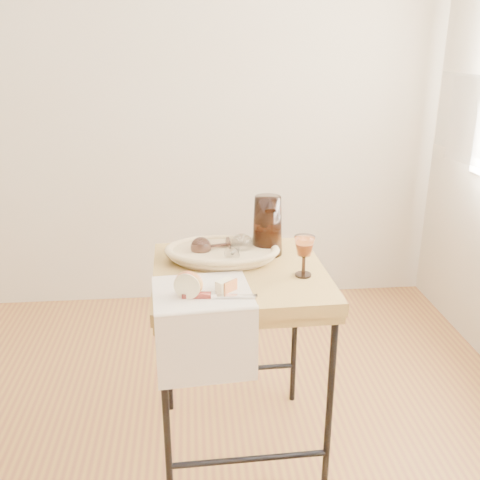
{
  "coord_description": "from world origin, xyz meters",
  "views": [
    {
      "loc": [
        0.33,
        -1.36,
        1.54
      ],
      "look_at": [
        0.49,
        0.38,
        0.9
      ],
      "focal_mm": 40.54,
      "sensor_mm": 36.0,
      "label": 1
    }
  ],
  "objects_px": {
    "side_table": "(240,364)",
    "bread_basket": "(222,254)",
    "pitcher": "(267,225)",
    "wine_goblet": "(304,256)",
    "goblet_lying_b": "(238,248)",
    "table_knife": "(217,295)",
    "goblet_lying_a": "(213,246)",
    "apple_half": "(189,284)",
    "tea_towel": "(202,292)"
  },
  "relations": [
    {
      "from": "goblet_lying_b",
      "to": "wine_goblet",
      "type": "height_order",
      "value": "wine_goblet"
    },
    {
      "from": "side_table",
      "to": "tea_towel",
      "type": "distance_m",
      "value": 0.45
    },
    {
      "from": "side_table",
      "to": "apple_half",
      "type": "relative_size",
      "value": 8.42
    },
    {
      "from": "side_table",
      "to": "tea_towel",
      "type": "relative_size",
      "value": 2.47
    },
    {
      "from": "side_table",
      "to": "goblet_lying_a",
      "type": "height_order",
      "value": "goblet_lying_a"
    },
    {
      "from": "wine_goblet",
      "to": "table_knife",
      "type": "height_order",
      "value": "wine_goblet"
    },
    {
      "from": "side_table",
      "to": "goblet_lying_b",
      "type": "height_order",
      "value": "goblet_lying_b"
    },
    {
      "from": "goblet_lying_a",
      "to": "goblet_lying_b",
      "type": "relative_size",
      "value": 0.95
    },
    {
      "from": "goblet_lying_a",
      "to": "apple_half",
      "type": "bearing_deg",
      "value": 61.37
    },
    {
      "from": "wine_goblet",
      "to": "apple_half",
      "type": "bearing_deg",
      "value": -161.15
    },
    {
      "from": "pitcher",
      "to": "goblet_lying_b",
      "type": "bearing_deg",
      "value": -146.97
    },
    {
      "from": "tea_towel",
      "to": "bread_basket",
      "type": "xyz_separation_m",
      "value": [
        0.08,
        0.27,
        0.02
      ]
    },
    {
      "from": "side_table",
      "to": "bread_basket",
      "type": "xyz_separation_m",
      "value": [
        -0.06,
        0.1,
        0.41
      ]
    },
    {
      "from": "tea_towel",
      "to": "pitcher",
      "type": "bearing_deg",
      "value": 46.65
    },
    {
      "from": "goblet_lying_b",
      "to": "pitcher",
      "type": "relative_size",
      "value": 0.5
    },
    {
      "from": "pitcher",
      "to": "apple_half",
      "type": "relative_size",
      "value": 2.88
    },
    {
      "from": "tea_towel",
      "to": "goblet_lying_a",
      "type": "bearing_deg",
      "value": 75.58
    },
    {
      "from": "bread_basket",
      "to": "pitcher",
      "type": "relative_size",
      "value": 1.41
    },
    {
      "from": "tea_towel",
      "to": "pitcher",
      "type": "height_order",
      "value": "pitcher"
    },
    {
      "from": "goblet_lying_b",
      "to": "table_knife",
      "type": "height_order",
      "value": "goblet_lying_b"
    },
    {
      "from": "side_table",
      "to": "table_knife",
      "type": "distance_m",
      "value": 0.47
    },
    {
      "from": "bread_basket",
      "to": "goblet_lying_a",
      "type": "xyz_separation_m",
      "value": [
        -0.03,
        0.02,
        0.03
      ]
    },
    {
      "from": "bread_basket",
      "to": "table_knife",
      "type": "bearing_deg",
      "value": -90.61
    },
    {
      "from": "pitcher",
      "to": "bread_basket",
      "type": "bearing_deg",
      "value": -162.37
    },
    {
      "from": "goblet_lying_a",
      "to": "wine_goblet",
      "type": "relative_size",
      "value": 0.86
    },
    {
      "from": "goblet_lying_b",
      "to": "apple_half",
      "type": "bearing_deg",
      "value": 172.63
    },
    {
      "from": "side_table",
      "to": "goblet_lying_a",
      "type": "bearing_deg",
      "value": 128.01
    },
    {
      "from": "goblet_lying_b",
      "to": "table_knife",
      "type": "distance_m",
      "value": 0.32
    },
    {
      "from": "bread_basket",
      "to": "apple_half",
      "type": "bearing_deg",
      "value": -106.05
    },
    {
      "from": "goblet_lying_a",
      "to": "wine_goblet",
      "type": "distance_m",
      "value": 0.36
    },
    {
      "from": "bread_basket",
      "to": "pitcher",
      "type": "distance_m",
      "value": 0.2
    },
    {
      "from": "wine_goblet",
      "to": "goblet_lying_b",
      "type": "bearing_deg",
      "value": 145.6
    },
    {
      "from": "apple_half",
      "to": "side_table",
      "type": "bearing_deg",
      "value": 66.71
    },
    {
      "from": "tea_towel",
      "to": "goblet_lying_a",
      "type": "relative_size",
      "value": 2.49
    },
    {
      "from": "bread_basket",
      "to": "apple_half",
      "type": "relative_size",
      "value": 4.05
    },
    {
      "from": "pitcher",
      "to": "wine_goblet",
      "type": "relative_size",
      "value": 1.81
    },
    {
      "from": "tea_towel",
      "to": "goblet_lying_a",
      "type": "distance_m",
      "value": 0.3
    },
    {
      "from": "pitcher",
      "to": "table_knife",
      "type": "xyz_separation_m",
      "value": [
        -0.21,
        -0.37,
        -0.1
      ]
    },
    {
      "from": "table_knife",
      "to": "pitcher",
      "type": "bearing_deg",
      "value": 65.52
    },
    {
      "from": "apple_half",
      "to": "goblet_lying_b",
      "type": "bearing_deg",
      "value": 75.13
    },
    {
      "from": "goblet_lying_b",
      "to": "goblet_lying_a",
      "type": "bearing_deg",
      "value": 91.43
    },
    {
      "from": "tea_towel",
      "to": "apple_half",
      "type": "distance_m",
      "value": 0.07
    },
    {
      "from": "side_table",
      "to": "goblet_lying_b",
      "type": "distance_m",
      "value": 0.45
    },
    {
      "from": "goblet_lying_b",
      "to": "tea_towel",
      "type": "bearing_deg",
      "value": 175.95
    },
    {
      "from": "goblet_lying_a",
      "to": "goblet_lying_b",
      "type": "xyz_separation_m",
      "value": [
        0.09,
        -0.04,
        0.0
      ]
    },
    {
      "from": "wine_goblet",
      "to": "pitcher",
      "type": "bearing_deg",
      "value": 113.57
    },
    {
      "from": "goblet_lying_b",
      "to": "table_knife",
      "type": "bearing_deg",
      "value": -172.15
    },
    {
      "from": "bread_basket",
      "to": "pitcher",
      "type": "height_order",
      "value": "pitcher"
    },
    {
      "from": "side_table",
      "to": "table_knife",
      "type": "bearing_deg",
      "value": -112.36
    },
    {
      "from": "goblet_lying_a",
      "to": "wine_goblet",
      "type": "bearing_deg",
      "value": 135.5
    }
  ]
}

